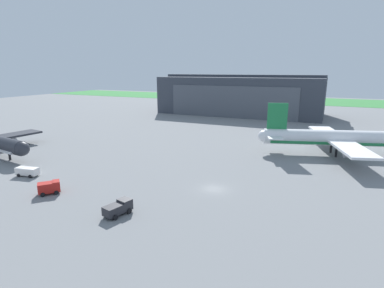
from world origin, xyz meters
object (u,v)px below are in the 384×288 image
at_px(airliner_far_right, 341,139).
at_px(fuel_bowser, 118,208).
at_px(maintenance_hangar, 240,95).
at_px(pushback_tractor, 49,187).
at_px(ops_van, 27,171).

relative_size(airliner_far_right, fuel_bowser, 8.47).
bearing_deg(maintenance_hangar, fuel_bowser, -83.37).
distance_m(airliner_far_right, pushback_tractor, 69.10).
height_order(maintenance_hangar, airliner_far_right, maintenance_hangar).
bearing_deg(pushback_tractor, ops_van, 158.04).
bearing_deg(fuel_bowser, pushback_tractor, 174.99).
distance_m(maintenance_hangar, pushback_tractor, 114.45).
bearing_deg(maintenance_hangar, airliner_far_right, -55.08).
height_order(fuel_bowser, pushback_tractor, pushback_tractor).
bearing_deg(ops_van, maintenance_hangar, 82.23).
bearing_deg(fuel_bowser, airliner_far_right, 58.32).
distance_m(fuel_bowser, pushback_tractor, 16.41).
relative_size(maintenance_hangar, airliner_far_right, 1.92).
height_order(maintenance_hangar, ops_van, maintenance_hangar).
bearing_deg(ops_van, fuel_bowser, -12.47).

